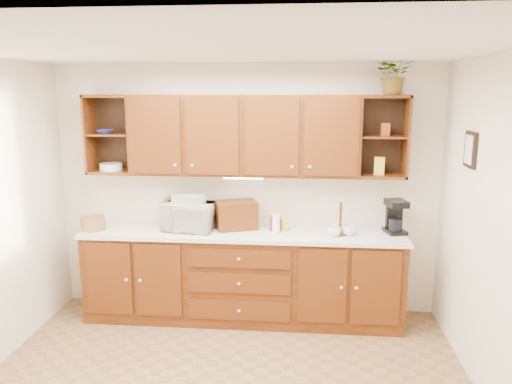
% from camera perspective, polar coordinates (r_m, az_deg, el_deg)
% --- Properties ---
extents(ceiling, '(4.00, 4.00, 0.00)m').
position_cam_1_polar(ceiling, '(3.43, -4.65, 15.94)').
color(ceiling, white).
rests_on(ceiling, back_wall).
extents(back_wall, '(4.00, 0.00, 4.00)m').
position_cam_1_polar(back_wall, '(5.26, -1.18, 0.24)').
color(back_wall, '#F0E3CA').
rests_on(back_wall, floor).
extents(right_wall, '(0.00, 3.50, 3.50)m').
position_cam_1_polar(right_wall, '(3.81, 27.05, -5.53)').
color(right_wall, '#F0E3CA').
rests_on(right_wall, floor).
extents(base_cabinets, '(3.20, 0.60, 0.90)m').
position_cam_1_polar(base_cabinets, '(5.21, -1.51, -9.62)').
color(base_cabinets, '#391A06').
rests_on(base_cabinets, floor).
extents(countertop, '(3.24, 0.64, 0.04)m').
position_cam_1_polar(countertop, '(5.05, -1.55, -4.69)').
color(countertop, white).
rests_on(countertop, base_cabinets).
extents(upper_cabinets, '(3.20, 0.33, 0.80)m').
position_cam_1_polar(upper_cabinets, '(5.02, -1.30, 6.52)').
color(upper_cabinets, '#391A06').
rests_on(upper_cabinets, back_wall).
extents(undercabinet_light, '(0.40, 0.05, 0.02)m').
position_cam_1_polar(undercabinet_light, '(5.02, -1.46, 1.65)').
color(undercabinet_light, white).
rests_on(undercabinet_light, upper_cabinets).
extents(framed_picture, '(0.03, 0.24, 0.30)m').
position_cam_1_polar(framed_picture, '(4.53, 23.31, 4.47)').
color(framed_picture, black).
rests_on(framed_picture, right_wall).
extents(wicker_basket, '(0.25, 0.25, 0.13)m').
position_cam_1_polar(wicker_basket, '(5.34, -18.13, -3.41)').
color(wicker_basket, olive).
rests_on(wicker_basket, countertop).
extents(microwave, '(0.54, 0.40, 0.28)m').
position_cam_1_polar(microwave, '(5.10, -7.66, -2.79)').
color(microwave, beige).
rests_on(microwave, countertop).
extents(towel_stack, '(0.34, 0.30, 0.08)m').
position_cam_1_polar(towel_stack, '(5.06, -7.71, -0.79)').
color(towel_stack, '#D9BA66').
rests_on(towel_stack, microwave).
extents(wine_bottle, '(0.08, 0.08, 0.31)m').
position_cam_1_polar(wine_bottle, '(5.21, -6.59, -2.26)').
color(wine_bottle, black).
rests_on(wine_bottle, countertop).
extents(woven_tray, '(0.32, 0.20, 0.31)m').
position_cam_1_polar(woven_tray, '(5.42, -9.09, -3.40)').
color(woven_tray, olive).
rests_on(woven_tray, countertop).
extents(bread_box, '(0.47, 0.38, 0.29)m').
position_cam_1_polar(bread_box, '(5.10, -2.28, -2.64)').
color(bread_box, '#391A06').
rests_on(bread_box, countertop).
extents(mug_tree, '(0.29, 0.29, 0.33)m').
position_cam_1_polar(mug_tree, '(4.98, 9.59, -4.26)').
color(mug_tree, '#391A06').
rests_on(mug_tree, countertop).
extents(canister_red, '(0.14, 0.14, 0.14)m').
position_cam_1_polar(canister_red, '(5.06, 2.21, -3.59)').
color(canister_red, maroon).
rests_on(canister_red, countertop).
extents(canister_white, '(0.09, 0.09, 0.18)m').
position_cam_1_polar(canister_white, '(4.96, 2.31, -3.66)').
color(canister_white, white).
rests_on(canister_white, countertop).
extents(canister_yellow, '(0.09, 0.09, 0.11)m').
position_cam_1_polar(canister_yellow, '(5.07, 3.34, -3.77)').
color(canister_yellow, gold).
rests_on(canister_yellow, countertop).
extents(coffee_maker, '(0.23, 0.27, 0.33)m').
position_cam_1_polar(coffee_maker, '(5.15, 15.63, -2.74)').
color(coffee_maker, black).
rests_on(coffee_maker, countertop).
extents(bowl_stack, '(0.18, 0.18, 0.04)m').
position_cam_1_polar(bowl_stack, '(5.33, -16.87, 6.62)').
color(bowl_stack, navy).
rests_on(bowl_stack, upper_cabinets).
extents(plate_stack, '(0.28, 0.28, 0.07)m').
position_cam_1_polar(plate_stack, '(5.38, -16.24, 2.79)').
color(plate_stack, white).
rests_on(plate_stack, upper_cabinets).
extents(pantry_box_yellow, '(0.11, 0.10, 0.17)m').
position_cam_1_polar(pantry_box_yellow, '(5.04, 13.94, 2.92)').
color(pantry_box_yellow, gold).
rests_on(pantry_box_yellow, upper_cabinets).
extents(pantry_box_red, '(0.08, 0.07, 0.12)m').
position_cam_1_polar(pantry_box_red, '(5.02, 14.54, 6.94)').
color(pantry_box_red, maroon).
rests_on(pantry_box_red, upper_cabinets).
extents(potted_plant, '(0.35, 0.31, 0.39)m').
position_cam_1_polar(potted_plant, '(4.99, 15.55, 12.88)').
color(potted_plant, '#999999').
rests_on(potted_plant, upper_cabinets).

